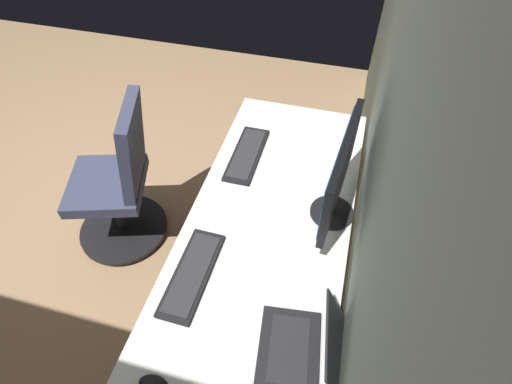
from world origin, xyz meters
TOP-DOWN VIEW (x-y plane):
  - floor_plane at (0.00, 0.00)m, footprint 4.67×4.67m
  - wall_back at (0.00, 2.00)m, footprint 4.44×0.10m
  - desk at (0.34, 1.56)m, footprint 1.83×0.73m
  - drawer_pedestal at (0.73, 1.59)m, footprint 0.40×0.51m
  - monitor_primary at (0.19, 1.83)m, footprint 0.57×0.20m
  - laptop_leftmost at (0.85, 1.83)m, footprint 0.34×0.34m
  - keyboard_main at (-0.08, 1.35)m, footprint 0.42×0.14m
  - keyboard_spare at (0.66, 1.33)m, footprint 0.42×0.15m
  - office_chair at (0.06, 0.62)m, footprint 0.56×0.60m

SIDE VIEW (x-z plane):
  - floor_plane at x=0.00m, z-range 0.00..0.00m
  - drawer_pedestal at x=0.73m, z-range 0.00..0.69m
  - office_chair at x=0.06m, z-range -0.03..0.94m
  - desk at x=0.34m, z-range 0.30..1.03m
  - keyboard_main at x=-0.08m, z-range 0.73..0.75m
  - keyboard_spare at x=0.66m, z-range 0.73..0.75m
  - laptop_leftmost at x=0.85m, z-range 0.68..0.88m
  - monitor_primary at x=0.19m, z-range 0.76..1.20m
  - wall_back at x=0.00m, z-range 0.00..2.60m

